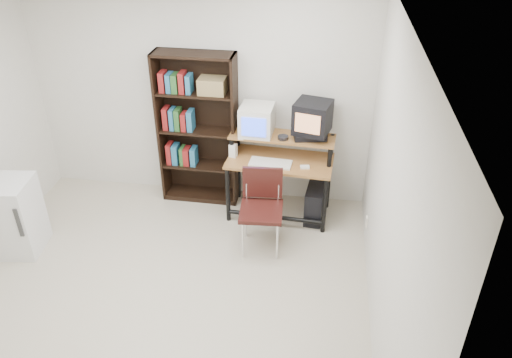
# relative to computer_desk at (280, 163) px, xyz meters

# --- Properties ---
(floor) EXTENTS (4.00, 4.00, 0.01)m
(floor) POSITION_rel_computer_desk_xyz_m (-0.99, -1.62, -0.69)
(floor) COLOR #BFB59E
(floor) RESTS_ON ground
(ceiling) EXTENTS (4.00, 4.00, 0.01)m
(ceiling) POSITION_rel_computer_desk_xyz_m (-0.99, -1.62, 1.91)
(ceiling) COLOR white
(ceiling) RESTS_ON back_wall
(back_wall) EXTENTS (4.00, 0.01, 2.60)m
(back_wall) POSITION_rel_computer_desk_xyz_m (-0.99, 0.38, 0.61)
(back_wall) COLOR beige
(back_wall) RESTS_ON floor
(right_wall) EXTENTS (0.01, 4.00, 2.60)m
(right_wall) POSITION_rel_computer_desk_xyz_m (1.01, -1.62, 0.61)
(right_wall) COLOR beige
(right_wall) RESTS_ON floor
(computer_desk) EXTENTS (1.22, 0.67, 0.98)m
(computer_desk) POSITION_rel_computer_desk_xyz_m (0.00, 0.00, 0.00)
(computer_desk) COLOR #9B6732
(computer_desk) RESTS_ON floor
(crt_monitor) EXTENTS (0.38, 0.39, 0.34)m
(crt_monitor) POSITION_rel_computer_desk_xyz_m (-0.29, 0.12, 0.46)
(crt_monitor) COLOR silver
(crt_monitor) RESTS_ON computer_desk
(vcr) EXTENTS (0.40, 0.32, 0.08)m
(vcr) POSITION_rel_computer_desk_xyz_m (0.31, 0.10, 0.32)
(vcr) COLOR black
(vcr) RESTS_ON computer_desk
(crt_tv) EXTENTS (0.45, 0.44, 0.35)m
(crt_tv) POSITION_rel_computer_desk_xyz_m (0.33, 0.11, 0.54)
(crt_tv) COLOR black
(crt_tv) RESTS_ON vcr
(cd_spindle) EXTENTS (0.13, 0.13, 0.05)m
(cd_spindle) POSITION_rel_computer_desk_xyz_m (0.02, 0.01, 0.31)
(cd_spindle) COLOR #26262B
(cd_spindle) RESTS_ON computer_desk
(keyboard) EXTENTS (0.48, 0.24, 0.03)m
(keyboard) POSITION_rel_computer_desk_xyz_m (-0.10, -0.13, 0.05)
(keyboard) COLOR silver
(keyboard) RESTS_ON computer_desk
(mousepad) EXTENTS (0.22, 0.18, 0.01)m
(mousepad) POSITION_rel_computer_desk_xyz_m (0.29, -0.16, 0.04)
(mousepad) COLOR black
(mousepad) RESTS_ON computer_desk
(mouse) EXTENTS (0.11, 0.08, 0.03)m
(mouse) POSITION_rel_computer_desk_xyz_m (0.29, -0.16, 0.06)
(mouse) COLOR white
(mouse) RESTS_ON mousepad
(desk_speaker) EXTENTS (0.09, 0.09, 0.17)m
(desk_speaker) POSITION_rel_computer_desk_xyz_m (-0.54, -0.02, 0.12)
(desk_speaker) COLOR silver
(desk_speaker) RESTS_ON computer_desk
(pc_tower) EXTENTS (0.24, 0.47, 0.42)m
(pc_tower) POSITION_rel_computer_desk_xyz_m (0.43, -0.05, -0.48)
(pc_tower) COLOR black
(pc_tower) RESTS_ON floor
(school_chair) EXTENTS (0.47, 0.47, 0.89)m
(school_chair) POSITION_rel_computer_desk_xyz_m (-0.13, -0.62, -0.14)
(school_chair) COLOR black
(school_chair) RESTS_ON floor
(bookshelf) EXTENTS (0.93, 0.32, 1.85)m
(bookshelf) POSITION_rel_computer_desk_xyz_m (-1.01, 0.24, 0.26)
(bookshelf) COLOR black
(bookshelf) RESTS_ON floor
(mini_fridge) EXTENTS (0.55, 0.55, 0.83)m
(mini_fridge) POSITION_rel_computer_desk_xyz_m (-2.71, -1.08, -0.27)
(mini_fridge) COLOR silver
(mini_fridge) RESTS_ON floor
(wall_outlet) EXTENTS (0.02, 0.08, 0.12)m
(wall_outlet) POSITION_rel_computer_desk_xyz_m (0.99, -0.47, -0.39)
(wall_outlet) COLOR beige
(wall_outlet) RESTS_ON right_wall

